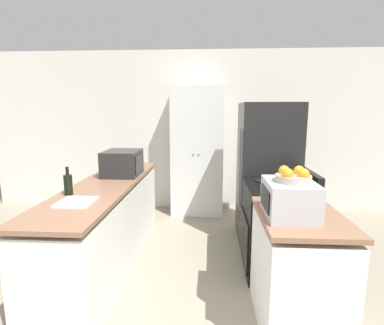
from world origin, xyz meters
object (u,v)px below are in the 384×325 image
at_px(microwave, 123,163).
at_px(fruit_bowl, 293,176).
at_px(pantry_cabinet, 197,151).
at_px(stove, 276,227).
at_px(refrigerator, 267,173).
at_px(toaster_oven, 289,199).
at_px(wine_bottle, 68,184).

relative_size(microwave, fruit_bowl, 1.95).
relative_size(pantry_cabinet, stove, 1.90).
bearing_deg(refrigerator, toaster_oven, -95.16).
bearing_deg(pantry_cabinet, wine_bottle, -116.24).
xyz_separation_m(microwave, toaster_oven, (1.59, -1.28, -0.02)).
bearing_deg(pantry_cabinet, toaster_oven, -73.33).
relative_size(toaster_oven, fruit_bowl, 1.77).
bearing_deg(fruit_bowl, pantry_cabinet, 106.84).
relative_size(refrigerator, toaster_oven, 3.99).
xyz_separation_m(wine_bottle, toaster_oven, (1.84, -0.43, 0.03)).
height_order(refrigerator, fruit_bowl, refrigerator).
xyz_separation_m(refrigerator, fruit_bowl, (-0.14, -1.68, 0.33)).
xyz_separation_m(wine_bottle, fruit_bowl, (1.85, -0.45, 0.20)).
bearing_deg(wine_bottle, pantry_cabinet, 63.76).
distance_m(microwave, toaster_oven, 2.04).
bearing_deg(toaster_oven, pantry_cabinet, 106.67).
bearing_deg(wine_bottle, toaster_oven, -13.15).
relative_size(stove, refrigerator, 0.61).
bearing_deg(microwave, refrigerator, 12.36).
bearing_deg(stove, pantry_cabinet, 117.67).
xyz_separation_m(pantry_cabinet, wine_bottle, (-1.06, -2.16, -0.01)).
relative_size(stove, microwave, 2.21).
height_order(pantry_cabinet, microwave, pantry_cabinet).
distance_m(stove, toaster_oven, 1.05).
bearing_deg(refrigerator, pantry_cabinet, 134.90).
distance_m(pantry_cabinet, wine_bottle, 2.41).
height_order(stove, refrigerator, refrigerator).
distance_m(wine_bottle, toaster_oven, 1.89).
bearing_deg(refrigerator, wine_bottle, -148.26).
xyz_separation_m(refrigerator, wine_bottle, (-1.99, -1.23, 0.13)).
distance_m(wine_bottle, fruit_bowl, 1.92).
bearing_deg(fruit_bowl, refrigerator, 85.35).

